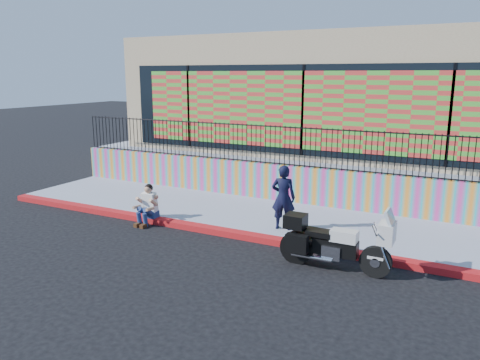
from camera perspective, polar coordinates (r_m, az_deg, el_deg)
The scene contains 10 objects.
ground at distance 11.62m, azimuth 0.30°, elevation -7.10°, with size 90.00×90.00×0.00m, color black.
red_curb at distance 11.59m, azimuth 0.30°, elevation -6.75°, with size 16.00×0.30×0.15m, color #B31D0C.
sidewalk at distance 13.01m, azimuth 3.60°, elevation -4.58°, with size 16.00×3.00×0.15m, color #949CB1.
mural_wall at distance 14.28m, azimuth 6.21°, elevation -0.46°, with size 16.00×0.20×1.10m, color #D93996.
metal_fence at distance 14.06m, azimuth 6.33°, elevation 4.11°, with size 15.80×0.04×1.20m, color black, non-canonical shape.
elevated_platform at distance 19.05m, azimuth 11.75°, elevation 2.46°, with size 16.00×10.00×1.25m, color #949CB1.
storefront_building at distance 18.56m, azimuth 11.93°, elevation 10.34°, with size 14.00×8.06×4.00m.
police_motorcycle at distance 9.85m, azimuth 11.30°, elevation -7.38°, with size 2.29×0.76×1.43m.
police_officer at distance 11.64m, azimuth 5.30°, elevation -2.13°, with size 0.60×0.39×1.63m, color black.
seated_man at distance 12.76m, azimuth -11.34°, elevation -3.40°, with size 0.54×0.71×1.06m.
Camera 1 is at (4.94, -9.75, 3.95)m, focal length 35.00 mm.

